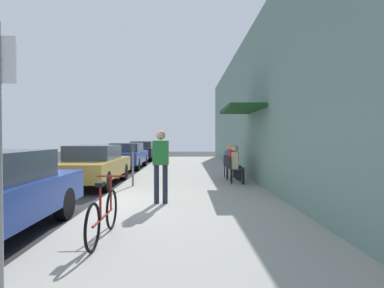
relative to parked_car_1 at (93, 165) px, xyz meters
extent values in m
plane|color=#2D2D30|center=(1.10, -3.71, -0.72)|extent=(60.00, 60.00, 0.00)
cube|color=#9E9B93|center=(3.35, -1.71, -0.66)|extent=(4.50, 32.00, 0.12)
cube|color=gray|center=(5.75, -1.71, 2.13)|extent=(0.30, 32.00, 5.69)
cube|color=#19471E|center=(5.05, -0.55, 1.88)|extent=(1.10, 2.80, 0.12)
cylinder|color=black|center=(0.79, -4.57, -0.40)|extent=(0.22, 0.64, 0.64)
cube|color=#A58433|center=(0.00, -0.04, -0.11)|extent=(1.80, 4.40, 0.57)
cube|color=#333D47|center=(0.00, 0.11, 0.42)|extent=(1.48, 2.11, 0.50)
cylinder|color=black|center=(0.79, 1.33, -0.40)|extent=(0.22, 0.64, 0.64)
cylinder|color=black|center=(-0.79, 1.33, -0.40)|extent=(0.22, 0.64, 0.64)
cylinder|color=black|center=(0.79, -1.40, -0.40)|extent=(0.22, 0.64, 0.64)
cylinder|color=black|center=(-0.79, -1.40, -0.40)|extent=(0.22, 0.64, 0.64)
cube|color=navy|center=(0.00, 6.01, -0.10)|extent=(1.80, 4.40, 0.59)
cube|color=#333D47|center=(0.00, 6.16, 0.42)|extent=(1.48, 2.11, 0.45)
cylinder|color=black|center=(0.79, 7.38, -0.40)|extent=(0.22, 0.64, 0.64)
cylinder|color=black|center=(-0.79, 7.38, -0.40)|extent=(0.22, 0.64, 0.64)
cylinder|color=black|center=(0.79, 4.65, -0.40)|extent=(0.22, 0.64, 0.64)
cylinder|color=black|center=(-0.79, 4.65, -0.40)|extent=(0.22, 0.64, 0.64)
cube|color=black|center=(0.00, 12.07, -0.08)|extent=(1.80, 4.40, 0.64)
cube|color=#333D47|center=(0.00, 12.22, 0.46)|extent=(1.48, 2.11, 0.44)
cylinder|color=black|center=(0.79, 13.44, -0.40)|extent=(0.22, 0.64, 0.64)
cylinder|color=black|center=(-0.79, 13.44, -0.40)|extent=(0.22, 0.64, 0.64)
cylinder|color=black|center=(0.79, 10.71, -0.40)|extent=(0.22, 0.64, 0.64)
cylinder|color=black|center=(-0.79, 10.71, -0.40)|extent=(0.22, 0.64, 0.64)
cylinder|color=slate|center=(1.55, -0.99, -0.05)|extent=(0.07, 0.07, 1.10)
cube|color=#383D42|center=(1.55, -0.99, 0.61)|extent=(0.12, 0.10, 0.22)
torus|color=black|center=(2.00, -5.62, -0.27)|extent=(0.04, 0.66, 0.66)
torus|color=black|center=(2.00, -6.67, -0.27)|extent=(0.04, 0.66, 0.66)
cylinder|color=maroon|center=(2.00, -6.15, -0.27)|extent=(0.04, 1.05, 0.04)
cylinder|color=maroon|center=(2.00, -6.30, -0.02)|extent=(0.04, 0.04, 0.50)
cube|color=black|center=(2.00, -6.30, 0.25)|extent=(0.10, 0.20, 0.06)
cylinder|color=maroon|center=(2.00, -5.67, 0.01)|extent=(0.03, 0.03, 0.56)
cylinder|color=maroon|center=(2.00, -5.67, 0.29)|extent=(0.46, 0.03, 0.03)
cylinder|color=black|center=(5.17, -0.41, -0.37)|extent=(0.04, 0.04, 0.45)
cylinder|color=black|center=(5.09, -0.78, -0.37)|extent=(0.04, 0.04, 0.45)
cylinder|color=black|center=(4.80, -0.33, -0.37)|extent=(0.04, 0.04, 0.45)
cylinder|color=black|center=(4.72, -0.71, -0.37)|extent=(0.04, 0.04, 0.45)
cube|color=black|center=(4.95, -0.56, -0.13)|extent=(0.52, 0.52, 0.03)
cube|color=black|center=(4.75, -0.52, 0.07)|extent=(0.12, 0.44, 0.40)
cylinder|color=#232838|center=(5.14, -0.50, -0.36)|extent=(0.11, 0.11, 0.47)
cylinder|color=#232838|center=(5.02, -0.47, -0.13)|extent=(0.38, 0.21, 0.14)
cylinder|color=#232838|center=(5.10, -0.69, -0.36)|extent=(0.11, 0.11, 0.47)
cylinder|color=#232838|center=(4.97, -0.67, -0.13)|extent=(0.38, 0.21, 0.14)
cube|color=#CCB28C|center=(4.87, -0.54, 0.17)|extent=(0.29, 0.40, 0.56)
sphere|color=tan|center=(4.87, -0.54, 0.58)|extent=(0.22, 0.22, 0.22)
cylinder|color=black|center=(5.08, 0.47, -0.37)|extent=(0.04, 0.04, 0.45)
cylinder|color=black|center=(5.18, 0.10, -0.37)|extent=(0.04, 0.04, 0.45)
cylinder|color=black|center=(4.72, 0.38, -0.37)|extent=(0.04, 0.04, 0.45)
cylinder|color=black|center=(4.81, 0.01, -0.37)|extent=(0.04, 0.04, 0.45)
cube|color=black|center=(4.95, 0.24, -0.13)|extent=(0.53, 0.53, 0.03)
cube|color=black|center=(4.75, 0.19, 0.07)|extent=(0.14, 0.43, 0.40)
cylinder|color=#232838|center=(5.10, 0.38, -0.36)|extent=(0.11, 0.11, 0.47)
cylinder|color=#232838|center=(4.97, 0.35, -0.13)|extent=(0.38, 0.22, 0.14)
cylinder|color=#232838|center=(5.15, 0.19, -0.36)|extent=(0.11, 0.11, 0.47)
cylinder|color=#232838|center=(5.02, 0.16, -0.13)|extent=(0.38, 0.22, 0.14)
cube|color=#B22626|center=(4.87, 0.22, 0.17)|extent=(0.30, 0.40, 0.56)
sphere|color=tan|center=(4.87, 0.22, 0.58)|extent=(0.22, 0.22, 0.22)
cylinder|color=black|center=(5.09, 1.18, -0.37)|extent=(0.04, 0.04, 0.45)
cylinder|color=black|center=(5.17, 0.81, -0.37)|extent=(0.04, 0.04, 0.45)
cylinder|color=black|center=(4.72, 1.10, -0.37)|extent=(0.04, 0.04, 0.45)
cylinder|color=black|center=(4.80, 0.73, -0.37)|extent=(0.04, 0.04, 0.45)
cube|color=black|center=(4.95, 0.95, -0.13)|extent=(0.52, 0.52, 0.03)
cube|color=black|center=(4.75, 0.91, 0.07)|extent=(0.12, 0.44, 0.40)
cylinder|color=#232838|center=(5.10, 1.09, -0.36)|extent=(0.11, 0.11, 0.47)
cylinder|color=#232838|center=(4.97, 1.06, -0.13)|extent=(0.38, 0.21, 0.14)
cylinder|color=#232838|center=(5.14, 0.89, -0.36)|extent=(0.11, 0.11, 0.47)
cylinder|color=#232838|center=(5.02, 0.86, -0.13)|extent=(0.38, 0.21, 0.14)
cube|color=#334C99|center=(4.87, 0.94, 0.17)|extent=(0.29, 0.40, 0.56)
sphere|color=tan|center=(4.87, 0.94, 0.58)|extent=(0.22, 0.22, 0.22)
cylinder|color=#232838|center=(2.55, -3.63, -0.15)|extent=(0.12, 0.12, 0.90)
cylinder|color=#232838|center=(2.75, -3.63, -0.15)|extent=(0.12, 0.12, 0.90)
cube|color=#267233|center=(2.65, -3.63, 0.58)|extent=(0.36, 0.22, 0.56)
sphere|color=tan|center=(2.65, -3.63, 0.99)|extent=(0.22, 0.22, 0.22)
camera|label=1|loc=(3.25, -10.80, 0.92)|focal=28.97mm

